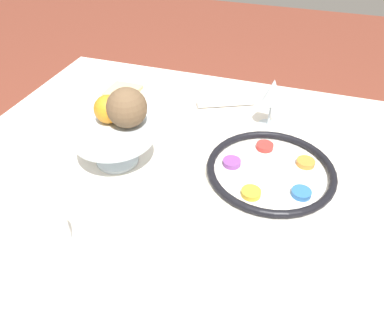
{
  "coord_description": "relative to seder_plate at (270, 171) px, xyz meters",
  "views": [
    {
      "loc": [
        -0.3,
        0.71,
        1.39
      ],
      "look_at": [
        -0.07,
        -0.01,
        0.78
      ],
      "focal_mm": 35.0,
      "sensor_mm": 36.0,
      "label": 1
    }
  ],
  "objects": [
    {
      "name": "ground_plane",
      "position": [
        0.27,
        0.04,
        -0.76
      ],
      "size": [
        8.0,
        8.0,
        0.0
      ],
      "primitive_type": "plane",
      "color": "brown"
    },
    {
      "name": "dining_table",
      "position": [
        0.27,
        0.04,
        -0.39
      ],
      "size": [
        1.19,
        1.08,
        0.74
      ],
      "color": "silver",
      "rests_on": "ground_plane"
    },
    {
      "name": "seder_plate",
      "position": [
        0.0,
        0.0,
        0.0
      ],
      "size": [
        0.33,
        0.33,
        0.03
      ],
      "color": "white",
      "rests_on": "dining_table"
    },
    {
      "name": "wine_glass",
      "position": [
        0.04,
        -0.23,
        0.1
      ],
      "size": [
        0.06,
        0.06,
        0.15
      ],
      "color": "silver",
      "rests_on": "dining_table"
    },
    {
      "name": "fruit_stand",
      "position": [
        0.4,
        0.07,
        0.07
      ],
      "size": [
        0.21,
        0.21,
        0.11
      ],
      "color": "silver",
      "rests_on": "dining_table"
    },
    {
      "name": "orange_fruit",
      "position": [
        0.42,
        0.05,
        0.13
      ],
      "size": [
        0.07,
        0.07,
        0.07
      ],
      "color": "orange",
      "rests_on": "fruit_stand"
    },
    {
      "name": "coconut",
      "position": [
        0.37,
        0.05,
        0.14
      ],
      "size": [
        0.1,
        0.1,
        0.1
      ],
      "color": "brown",
      "rests_on": "fruit_stand"
    },
    {
      "name": "bread_plate",
      "position": [
        0.55,
        -0.26,
        -0.01
      ],
      "size": [
        0.17,
        0.17,
        0.02
      ],
      "color": "beige",
      "rests_on": "dining_table"
    },
    {
      "name": "napkin_roll",
      "position": [
        0.19,
        -0.3,
        0.0
      ],
      "size": [
        0.19,
        0.11,
        0.04
      ],
      "color": "white",
      "rests_on": "dining_table"
    },
    {
      "name": "cup_mid",
      "position": [
        0.4,
        0.36,
        0.02
      ],
      "size": [
        0.07,
        0.07,
        0.07
      ],
      "color": "silver",
      "rests_on": "dining_table"
    },
    {
      "name": "fork_left",
      "position": [
        -0.01,
        0.29,
        -0.01
      ],
      "size": [
        0.06,
        0.2,
        0.01
      ],
      "color": "silver",
      "rests_on": "dining_table"
    },
    {
      "name": "fork_right",
      "position": [
        0.02,
        0.29,
        -0.01
      ],
      "size": [
        0.07,
        0.2,
        0.01
      ],
      "color": "silver",
      "rests_on": "dining_table"
    }
  ]
}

